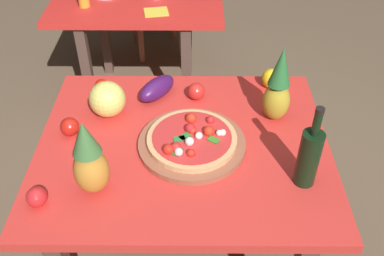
% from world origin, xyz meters
% --- Properties ---
extents(ground_plane, '(10.00, 10.00, 0.00)m').
position_xyz_m(ground_plane, '(0.00, 0.00, 0.00)').
color(ground_plane, brown).
extents(display_table, '(1.13, 0.94, 0.75)m').
position_xyz_m(display_table, '(0.00, 0.00, 0.66)').
color(display_table, brown).
rests_on(display_table, ground_plane).
extents(background_table, '(1.07, 0.72, 0.75)m').
position_xyz_m(background_table, '(-0.32, 1.36, 0.64)').
color(background_table, brown).
rests_on(background_table, ground_plane).
extents(pizza_board, '(0.42, 0.42, 0.02)m').
position_xyz_m(pizza_board, '(0.03, -0.02, 0.77)').
color(pizza_board, '#97543D').
rests_on(pizza_board, display_table).
extents(pizza, '(0.35, 0.35, 0.06)m').
position_xyz_m(pizza, '(0.03, -0.02, 0.80)').
color(pizza, tan).
rests_on(pizza, pizza_board).
extents(wine_bottle, '(0.08, 0.08, 0.33)m').
position_xyz_m(wine_bottle, '(0.43, -0.20, 0.88)').
color(wine_bottle, black).
rests_on(wine_bottle, display_table).
extents(pineapple_left, '(0.12, 0.12, 0.30)m').
position_xyz_m(pineapple_left, '(-0.30, -0.24, 0.89)').
color(pineapple_left, '#C2822D').
rests_on(pineapple_left, display_table).
extents(pineapple_right, '(0.11, 0.11, 0.33)m').
position_xyz_m(pineapple_right, '(0.37, 0.16, 0.90)').
color(pineapple_right, '#AC9429').
rests_on(pineapple_right, display_table).
extents(melon, '(0.15, 0.15, 0.15)m').
position_xyz_m(melon, '(-0.32, 0.18, 0.83)').
color(melon, '#E7DA67').
rests_on(melon, display_table).
extents(bell_pepper, '(0.08, 0.08, 0.09)m').
position_xyz_m(bell_pepper, '(0.39, 0.39, 0.80)').
color(bell_pepper, yellow).
rests_on(bell_pepper, display_table).
extents(eggplant, '(0.19, 0.21, 0.09)m').
position_xyz_m(eggplant, '(-0.12, 0.31, 0.80)').
color(eggplant, '#411553').
rests_on(eggplant, display_table).
extents(tomato_by_bottle, '(0.07, 0.07, 0.07)m').
position_xyz_m(tomato_by_bottle, '(-0.48, -0.31, 0.79)').
color(tomato_by_bottle, red).
rests_on(tomato_by_bottle, display_table).
extents(tomato_at_corner, '(0.08, 0.08, 0.08)m').
position_xyz_m(tomato_at_corner, '(0.05, 0.29, 0.79)').
color(tomato_at_corner, red).
rests_on(tomato_at_corner, display_table).
extents(tomato_near_board, '(0.08, 0.08, 0.08)m').
position_xyz_m(tomato_near_board, '(-0.45, 0.05, 0.79)').
color(tomato_near_board, red).
rests_on(tomato_near_board, display_table).
extents(tomato_beside_pepper, '(0.06, 0.06, 0.06)m').
position_xyz_m(tomato_beside_pepper, '(-0.37, 0.34, 0.79)').
color(tomato_beside_pepper, red).
rests_on(tomato_beside_pepper, display_table).
extents(napkin_folded, '(0.16, 0.14, 0.01)m').
position_xyz_m(napkin_folded, '(-0.19, 1.15, 0.76)').
color(napkin_folded, yellow).
rests_on(napkin_folded, background_table).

